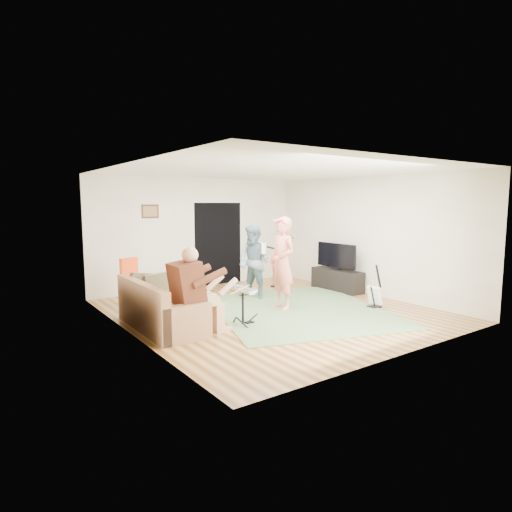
{
  "coord_description": "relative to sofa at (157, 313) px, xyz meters",
  "views": [
    {
      "loc": [
        -4.93,
        -6.51,
        2.09
      ],
      "look_at": [
        -0.15,
        0.3,
        1.06
      ],
      "focal_mm": 30.0,
      "sensor_mm": 36.0,
      "label": 1
    }
  ],
  "objects": [
    {
      "name": "floor",
      "position": [
        2.29,
        -0.14,
        -0.27
      ],
      "size": [
        6.0,
        6.0,
        0.0
      ],
      "primitive_type": "plane",
      "color": "brown",
      "rests_on": "ground"
    },
    {
      "name": "walls",
      "position": [
        2.29,
        -0.14,
        1.08
      ],
      "size": [
        5.5,
        6.0,
        2.7
      ],
      "primitive_type": null,
      "color": "#EEE4CE",
      "rests_on": "floor"
    },
    {
      "name": "ceiling",
      "position": [
        2.29,
        -0.14,
        2.43
      ],
      "size": [
        6.0,
        6.0,
        0.0
      ],
      "primitive_type": "plane",
      "rotation": [
        3.14,
        0.0,
        0.0
      ],
      "color": "white",
      "rests_on": "walls"
    },
    {
      "name": "window_blinds",
      "position": [
        -0.45,
        0.06,
        1.28
      ],
      "size": [
        0.0,
        2.05,
        2.05
      ],
      "primitive_type": "plane",
      "rotation": [
        1.57,
        0.0,
        1.57
      ],
      "color": "#94582D",
      "rests_on": "walls"
    },
    {
      "name": "doorway",
      "position": [
        2.84,
        2.85,
        0.78
      ],
      "size": [
        2.1,
        0.0,
        2.1
      ],
      "primitive_type": "plane",
      "rotation": [
        1.57,
        0.0,
        0.0
      ],
      "color": "black",
      "rests_on": "walls"
    },
    {
      "name": "picture_frame",
      "position": [
        1.04,
        2.85,
        1.63
      ],
      "size": [
        0.42,
        0.03,
        0.32
      ],
      "primitive_type": "cube",
      "color": "#3F2314",
      "rests_on": "walls"
    },
    {
      "name": "area_rug",
      "position": [
        2.76,
        -0.37,
        -0.26
      ],
      "size": [
        4.19,
        4.62,
        0.02
      ],
      "primitive_type": "cube",
      "rotation": [
        0.0,
        0.0,
        -0.31
      ],
      "color": "#537245",
      "rests_on": "floor"
    },
    {
      "name": "sofa",
      "position": [
        0.0,
        0.0,
        0.0
      ],
      "size": [
        0.83,
        2.01,
        0.81
      ],
      "color": "#9D714E",
      "rests_on": "floor"
    },
    {
      "name": "drummer",
      "position": [
        0.43,
        -0.65,
        0.28
      ],
      "size": [
        0.92,
        0.51,
        1.42
      ],
      "color": "#572918",
      "rests_on": "sofa"
    },
    {
      "name": "drum_kit",
      "position": [
        1.29,
        -0.65,
        0.02
      ],
      "size": [
        0.36,
        0.65,
        0.67
      ],
      "color": "black",
      "rests_on": "floor"
    },
    {
      "name": "singer",
      "position": [
        2.56,
        -0.13,
        0.64
      ],
      "size": [
        0.45,
        0.68,
        1.83
      ],
      "primitive_type": "imported",
      "rotation": [
        0.0,
        0.0,
        -1.59
      ],
      "color": "#F57D6A",
      "rests_on": "floor"
    },
    {
      "name": "microphone",
      "position": [
        2.76,
        -0.13,
        1.09
      ],
      "size": [
        0.06,
        0.06,
        0.24
      ],
      "primitive_type": null,
      "color": "black",
      "rests_on": "singer"
    },
    {
      "name": "guitarist",
      "position": [
        2.64,
        0.96,
        0.54
      ],
      "size": [
        0.83,
        0.94,
        1.62
      ],
      "primitive_type": "imported",
      "rotation": [
        0.0,
        0.0,
        -1.25
      ],
      "color": "slate",
      "rests_on": "floor"
    },
    {
      "name": "guitar_held",
      "position": [
        2.84,
        0.96,
        0.83
      ],
      "size": [
        0.27,
        0.61,
        0.26
      ],
      "primitive_type": null,
      "rotation": [
        0.0,
        0.0,
        -0.26
      ],
      "color": "white",
      "rests_on": "guitarist"
    },
    {
      "name": "guitar_spare",
      "position": [
        4.15,
        -1.13,
        -0.02
      ],
      "size": [
        0.31,
        0.28,
        0.87
      ],
      "color": "black",
      "rests_on": "floor"
    },
    {
      "name": "torchiere_lamp",
      "position": [
        3.86,
        1.73,
        0.89
      ],
      "size": [
        0.3,
        0.3,
        1.69
      ],
      "color": "black",
      "rests_on": "floor"
    },
    {
      "name": "dining_chair",
      "position": [
        0.23,
        1.7,
        0.08
      ],
      "size": [
        0.53,
        0.56,
        0.99
      ],
      "rotation": [
        0.0,
        0.0,
        0.34
      ],
      "color": "beige",
      "rests_on": "floor"
    },
    {
      "name": "tv_cabinet",
      "position": [
        4.79,
        0.54,
        -0.02
      ],
      "size": [
        0.4,
        1.4,
        0.5
      ],
      "primitive_type": "cube",
      "color": "black",
      "rests_on": "floor"
    },
    {
      "name": "television",
      "position": [
        4.74,
        0.54,
        0.58
      ],
      "size": [
        0.06,
        1.19,
        0.58
      ],
      "primitive_type": "cube",
      "color": "black",
      "rests_on": "tv_cabinet"
    }
  ]
}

